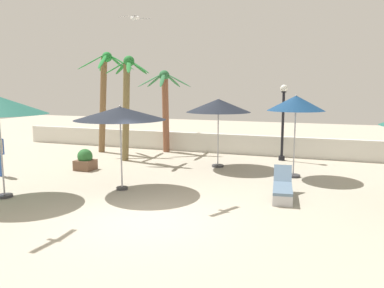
{
  "coord_description": "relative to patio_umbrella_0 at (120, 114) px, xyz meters",
  "views": [
    {
      "loc": [
        4.41,
        -8.45,
        3.3
      ],
      "look_at": [
        0.0,
        3.48,
        1.4
      ],
      "focal_mm": 35.89,
      "sensor_mm": 36.0,
      "label": 1
    }
  ],
  "objects": [
    {
      "name": "lamp_post_1",
      "position": [
        4.22,
        6.87,
        -0.53
      ],
      "size": [
        0.32,
        0.32,
        3.4
      ],
      "color": "black",
      "rests_on": "ground_plane"
    },
    {
      "name": "lounge_chair_0",
      "position": [
        5.01,
        0.83,
        -2.08
      ],
      "size": [
        0.79,
        1.94,
        0.84
      ],
      "color": "#B7B7BC",
      "rests_on": "ground_plane"
    },
    {
      "name": "palm_tree_0",
      "position": [
        -1.69,
        7.2,
        0.13
      ],
      "size": [
        2.73,
        2.79,
        4.12
      ],
      "color": "brown",
      "rests_on": "ground_plane"
    },
    {
      "name": "palm_tree_2",
      "position": [
        -2.26,
        4.39,
        0.39
      ],
      "size": [
        2.02,
        1.96,
        4.64
      ],
      "color": "brown",
      "rests_on": "ground_plane"
    },
    {
      "name": "planter",
      "position": [
        -2.92,
        2.09,
        -2.08
      ],
      "size": [
        0.7,
        0.7,
        0.85
      ],
      "color": "brown",
      "rests_on": "ground_plane"
    },
    {
      "name": "patio_umbrella_4",
      "position": [
        5.03,
        3.74,
        0.23
      ],
      "size": [
        2.06,
        2.06,
        3.03
      ],
      "color": "#333338",
      "rests_on": "ground_plane"
    },
    {
      "name": "palm_tree_1",
      "position": [
        -4.46,
        5.99,
        0.63
      ],
      "size": [
        2.67,
        2.85,
        5.0
      ],
      "color": "brown",
      "rests_on": "ground_plane"
    },
    {
      "name": "seagull_1",
      "position": [
        0.76,
        -0.28,
        2.83
      ],
      "size": [
        0.55,
        1.1,
        0.15
      ],
      "color": "white"
    },
    {
      "name": "patio_umbrella_1",
      "position": [
        1.9,
        4.5,
        0.07
      ],
      "size": [
        2.65,
        2.65,
        2.85
      ],
      "color": "#333338",
      "rests_on": "ground_plane"
    },
    {
      "name": "ground_plane",
      "position": [
        1.92,
        -2.12,
        -2.46
      ],
      "size": [
        56.0,
        56.0,
        0.0
      ],
      "primitive_type": "plane",
      "color": "#B2A893"
    },
    {
      "name": "boundary_wall",
      "position": [
        1.92,
        7.83,
        -1.98
      ],
      "size": [
        25.2,
        0.3,
        0.96
      ],
      "primitive_type": "cube",
      "color": "silver",
      "rests_on": "ground_plane"
    },
    {
      "name": "patio_umbrella_0",
      "position": [
        0.0,
        0.0,
        0.0
      ],
      "size": [
        2.9,
        2.9,
        2.73
      ],
      "color": "#333338",
      "rests_on": "ground_plane"
    }
  ]
}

